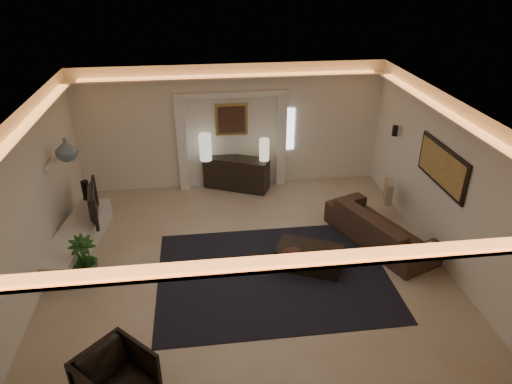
{
  "coord_description": "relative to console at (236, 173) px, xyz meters",
  "views": [
    {
      "loc": [
        -0.73,
        -6.67,
        5.06
      ],
      "look_at": [
        0.2,
        0.6,
        1.25
      ],
      "focal_mm": 32.56,
      "sensor_mm": 36.0,
      "label": 1
    }
  ],
  "objects": [
    {
      "name": "floor",
      "position": [
        -0.07,
        -3.25,
        -0.4
      ],
      "size": [
        7.0,
        7.0,
        0.0
      ],
      "primitive_type": "plane",
      "color": "#B4A794",
      "rests_on": "ground"
    },
    {
      "name": "ceiling",
      "position": [
        -0.07,
        -3.25,
        2.5
      ],
      "size": [
        7.0,
        7.0,
        0.0
      ],
      "primitive_type": "plane",
      "rotation": [
        3.14,
        0.0,
        0.0
      ],
      "color": "white",
      "rests_on": "ground"
    },
    {
      "name": "wall_back",
      "position": [
        -0.07,
        0.25,
        1.05
      ],
      "size": [
        7.0,
        0.0,
        7.0
      ],
      "primitive_type": "plane",
      "rotation": [
        1.57,
        0.0,
        0.0
      ],
      "color": "silver",
      "rests_on": "ground"
    },
    {
      "name": "wall_front",
      "position": [
        -0.07,
        -6.75,
        1.05
      ],
      "size": [
        7.0,
        0.0,
        7.0
      ],
      "primitive_type": "plane",
      "rotation": [
        -1.57,
        0.0,
        0.0
      ],
      "color": "silver",
      "rests_on": "ground"
    },
    {
      "name": "wall_left",
      "position": [
        -3.57,
        -3.25,
        1.05
      ],
      "size": [
        0.0,
        7.0,
        7.0
      ],
      "primitive_type": "plane",
      "rotation": [
        1.57,
        0.0,
        1.57
      ],
      "color": "silver",
      "rests_on": "ground"
    },
    {
      "name": "wall_right",
      "position": [
        3.43,
        -3.25,
        1.05
      ],
      "size": [
        0.0,
        7.0,
        7.0
      ],
      "primitive_type": "plane",
      "rotation": [
        1.57,
        0.0,
        -1.57
      ],
      "color": "silver",
      "rests_on": "ground"
    },
    {
      "name": "cove_soffit",
      "position": [
        -0.07,
        -3.25,
        2.22
      ],
      "size": [
        7.0,
        7.0,
        0.04
      ],
      "primitive_type": "cube",
      "color": "silver",
      "rests_on": "ceiling"
    },
    {
      "name": "daylight_slit",
      "position": [
        1.28,
        0.23,
        0.95
      ],
      "size": [
        0.25,
        0.03,
        1.0
      ],
      "primitive_type": "cube",
      "color": "white",
      "rests_on": "wall_back"
    },
    {
      "name": "area_rug",
      "position": [
        0.33,
        -3.45,
        -0.39
      ],
      "size": [
        4.0,
        3.0,
        0.01
      ],
      "primitive_type": "cube",
      "color": "black",
      "rests_on": "ground"
    },
    {
      "name": "pilaster_left",
      "position": [
        -1.22,
        0.15,
        0.7
      ],
      "size": [
        0.22,
        0.2,
        2.2
      ],
      "primitive_type": "cube",
      "color": "silver",
      "rests_on": "ground"
    },
    {
      "name": "pilaster_right",
      "position": [
        1.08,
        0.15,
        0.7
      ],
      "size": [
        0.22,
        0.2,
        2.2
      ],
      "primitive_type": "cube",
      "color": "silver",
      "rests_on": "ground"
    },
    {
      "name": "alcove_header",
      "position": [
        -0.07,
        0.15,
        1.85
      ],
      "size": [
        2.52,
        0.2,
        0.12
      ],
      "primitive_type": "cube",
      "color": "silver",
      "rests_on": "wall_back"
    },
    {
      "name": "painting_frame",
      "position": [
        -0.07,
        0.22,
        1.25
      ],
      "size": [
        0.74,
        0.04,
        0.74
      ],
      "primitive_type": "cube",
      "color": "tan",
      "rests_on": "wall_back"
    },
    {
      "name": "painting_canvas",
      "position": [
        -0.07,
        0.19,
        1.25
      ],
      "size": [
        0.62,
        0.02,
        0.62
      ],
      "primitive_type": "cube",
      "color": "#4C2D1E",
      "rests_on": "wall_back"
    },
    {
      "name": "art_panel_frame",
      "position": [
        3.4,
        -2.95,
        1.3
      ],
      "size": [
        0.04,
        1.64,
        0.74
      ],
      "primitive_type": "cube",
      "color": "black",
      "rests_on": "wall_right"
    },
    {
      "name": "art_panel_gold",
      "position": [
        3.37,
        -2.95,
        1.3
      ],
      "size": [
        0.02,
        1.5,
        0.62
      ],
      "primitive_type": "cube",
      "color": "tan",
      "rests_on": "wall_right"
    },
    {
      "name": "wall_sconce",
      "position": [
        3.31,
        -1.05,
        1.28
      ],
      "size": [
        0.12,
        0.12,
        0.22
      ],
      "primitive_type": "cylinder",
      "color": "black",
      "rests_on": "wall_right"
    },
    {
      "name": "wall_niche",
      "position": [
        -3.51,
        -1.85,
        1.25
      ],
      "size": [
        0.1,
        0.55,
        0.04
      ],
      "primitive_type": "cube",
      "color": "silver",
      "rests_on": "wall_left"
    },
    {
      "name": "console",
      "position": [
        0.0,
        0.0,
        0.0
      ],
      "size": [
        1.58,
        1.06,
        0.76
      ],
      "primitive_type": "cube",
      "rotation": [
        0.0,
        0.0,
        -0.42
      ],
      "color": "black",
      "rests_on": "ground"
    },
    {
      "name": "lamp_left",
      "position": [
        -0.7,
        0.0,
        0.69
      ],
      "size": [
        0.33,
        0.33,
        0.62
      ],
      "primitive_type": "cylinder",
      "rotation": [
        0.0,
        0.0,
        -0.2
      ],
      "color": "beige",
      "rests_on": "console"
    },
    {
      "name": "lamp_right",
      "position": [
        0.63,
        -0.18,
        0.69
      ],
      "size": [
        0.24,
        0.24,
        0.51
      ],
      "primitive_type": "cylinder",
      "rotation": [
        0.0,
        0.0,
        0.07
      ],
      "color": "beige",
      "rests_on": "console"
    },
    {
      "name": "media_ledge",
      "position": [
        -3.22,
        -2.2,
        -0.18
      ],
      "size": [
        0.94,
        2.48,
        0.45
      ],
      "primitive_type": "cube",
      "rotation": [
        0.0,
        0.0,
        -0.14
      ],
      "color": "silver",
      "rests_on": "ground"
    },
    {
      "name": "tv",
      "position": [
        -2.99,
        -1.79,
        0.37
      ],
      "size": [
        1.14,
        0.34,
        0.65
      ],
      "primitive_type": "imported",
      "rotation": [
        0.0,
        0.0,
        1.75
      ],
      "color": "black",
      "rests_on": "media_ledge"
    },
    {
      "name": "figurine",
      "position": [
        -3.22,
        -0.99,
        0.24
      ],
      "size": [
        0.18,
        0.18,
        0.42
      ],
      "primitive_type": "cylinder",
      "rotation": [
        0.0,
        0.0,
        -0.21
      ],
      "color": "black",
      "rests_on": "media_ledge"
    },
    {
      "name": "ginger_jar",
      "position": [
        -3.22,
        -1.76,
        1.48
      ],
      "size": [
        0.47,
        0.47,
        0.41
      ],
      "primitive_type": "imported",
      "rotation": [
        0.0,
        0.0,
        0.21
      ],
      "color": "#405163",
      "rests_on": "wall_niche"
    },
    {
      "name": "plant",
      "position": [
        -2.89,
        -3.13,
        0.01
      ],
      "size": [
        0.65,
        0.65,
        0.82
      ],
      "primitive_type": "imported",
      "rotation": [
        0.0,
        0.0,
        0.67
      ],
      "color": "#1D4417",
      "rests_on": "ground"
    },
    {
      "name": "sofa",
      "position": [
        2.54,
        -2.67,
        -0.06
      ],
      "size": [
        2.51,
        1.73,
        0.68
      ],
      "primitive_type": "imported",
      "rotation": [
        0.0,
        0.0,
        1.96
      ],
      "color": "#503528",
      "rests_on": "ground"
    },
    {
      "name": "throw_blanket",
      "position": [
        2.9,
        -3.85,
        0.15
      ],
      "size": [
        0.55,
        0.49,
        0.05
      ],
      "primitive_type": "cube",
      "rotation": [
        0.0,
        0.0,
        0.24
      ],
      "color": "silver",
      "rests_on": "sofa"
    },
    {
      "name": "throw_pillow",
      "position": [
        3.08,
        -1.64,
        0.15
      ],
      "size": [
        0.26,
        0.48,
        0.46
      ],
      "primitive_type": "cube",
      "rotation": [
        0.0,
        0.0,
        -0.28
      ],
      "color": "tan",
      "rests_on": "sofa"
    },
    {
      "name": "coffee_table",
      "position": [
        1.0,
        -3.29,
        -0.2
      ],
      "size": [
        1.28,
        1.02,
        0.42
      ],
      "primitive_type": "cube",
      "rotation": [
        0.0,
        0.0,
        -0.43
      ],
      "color": "black",
      "rests_on": "ground"
    },
    {
      "name": "bowl",
      "position": [
        0.65,
        -3.48,
        0.05
      ],
      "size": [
        0.34,
        0.34,
        0.08
      ],
      "primitive_type": "imported",
      "rotation": [
        0.0,
        0.0,
        0.13
      ],
      "color": "#44281F",
      "rests_on": "coffee_table"
    },
    {
      "name": "magazine",
      "position": [
        1.24,
        -3.6,
        0.02
      ],
      "size": [
        0.31,
        0.24,
        0.03
      ],
      "primitive_type": "cube",
      "rotation": [
        0.0,
        0.0,
        -0.12
      ],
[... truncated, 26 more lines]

